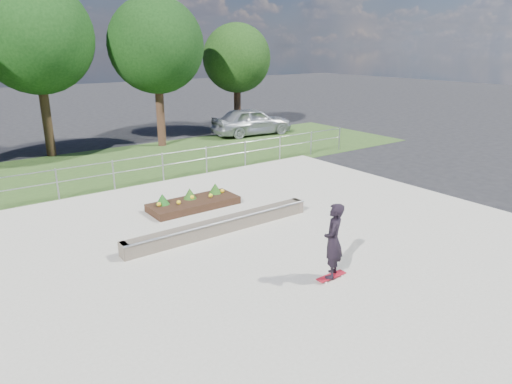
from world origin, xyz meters
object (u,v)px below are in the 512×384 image
(planter_bed, at_px, (193,202))
(parked_car, at_px, (252,121))
(skateboarder, at_px, (333,241))
(grind_ledge, at_px, (222,225))

(planter_bed, height_order, parked_car, parked_car)
(parked_car, bearing_deg, planter_bed, 142.17)
(planter_bed, relative_size, parked_car, 0.61)
(skateboarder, distance_m, parked_car, 18.40)
(grind_ledge, height_order, parked_car, parked_car)
(grind_ledge, relative_size, planter_bed, 2.00)
(grind_ledge, distance_m, parked_car, 15.51)
(planter_bed, bearing_deg, parked_car, 45.81)
(planter_bed, xyz_separation_m, parked_car, (9.38, 9.65, 0.60))
(grind_ledge, relative_size, parked_car, 1.21)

